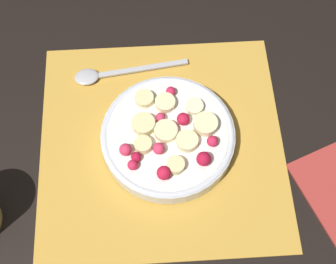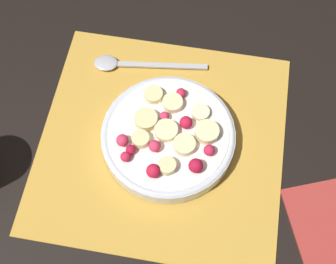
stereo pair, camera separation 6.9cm
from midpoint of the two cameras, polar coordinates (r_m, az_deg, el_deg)
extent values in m
plane|color=black|center=(0.73, -3.47, -1.63)|extent=(3.00, 3.00, 0.00)
cube|color=gold|center=(0.73, -3.48, -1.53)|extent=(0.38, 0.37, 0.01)
cylinder|color=silver|center=(0.71, -2.76, -1.10)|extent=(0.20, 0.20, 0.03)
torus|color=silver|center=(0.70, -2.80, -0.75)|extent=(0.20, 0.20, 0.01)
cylinder|color=white|center=(0.70, -2.82, -0.60)|extent=(0.18, 0.18, 0.00)
cylinder|color=beige|center=(0.67, -2.00, -4.39)|extent=(0.04, 0.04, 0.01)
cylinder|color=beige|center=(0.70, -5.83, 0.63)|extent=(0.04, 0.04, 0.01)
cylinder|color=#F4EAB7|center=(0.71, 0.48, 2.84)|extent=(0.03, 0.03, 0.01)
cylinder|color=beige|center=(0.72, -5.64, 3.78)|extent=(0.03, 0.03, 0.01)
cylinder|color=beige|center=(0.70, 1.79, 0.67)|extent=(0.05, 0.05, 0.01)
cylinder|color=beige|center=(0.69, -3.10, -0.38)|extent=(0.04, 0.04, 0.01)
cylinder|color=beige|center=(0.72, -3.11, 3.28)|extent=(0.04, 0.04, 0.01)
cylinder|color=beige|center=(0.69, -5.94, -1.87)|extent=(0.04, 0.04, 0.01)
cylinder|color=beige|center=(0.69, -0.53, -1.42)|extent=(0.05, 0.05, 0.01)
sphere|color=#D12347|center=(0.72, -2.39, 4.71)|extent=(0.01, 0.01, 0.01)
sphere|color=#D12347|center=(0.68, -7.26, -4.32)|extent=(0.02, 0.02, 0.02)
sphere|color=#DB3356|center=(0.70, -3.47, 1.53)|extent=(0.01, 0.01, 0.01)
sphere|color=#DB3356|center=(0.68, -8.09, -2.44)|extent=(0.02, 0.02, 0.02)
sphere|color=#B21433|center=(0.67, 1.44, -3.61)|extent=(0.02, 0.02, 0.02)
sphere|color=red|center=(0.66, -3.80, -5.34)|extent=(0.02, 0.02, 0.02)
sphere|color=red|center=(0.70, -0.95, 1.31)|extent=(0.02, 0.02, 0.02)
sphere|color=#B21433|center=(0.68, -6.83, -3.34)|extent=(0.01, 0.01, 0.01)
sphere|color=#DB3356|center=(0.68, -4.03, -2.32)|extent=(0.02, 0.02, 0.02)
sphere|color=#D12347|center=(0.68, 2.58, -1.43)|extent=(0.02, 0.02, 0.02)
cube|color=#B2B2B7|center=(0.79, -5.58, 7.47)|extent=(0.15, 0.03, 0.00)
ellipsoid|color=#B2B2B7|center=(0.80, -12.36, 6.35)|extent=(0.04, 0.04, 0.01)
camera|label=1|loc=(0.03, -92.88, -5.93)|focal=50.00mm
camera|label=2|loc=(0.03, 87.12, 5.93)|focal=50.00mm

